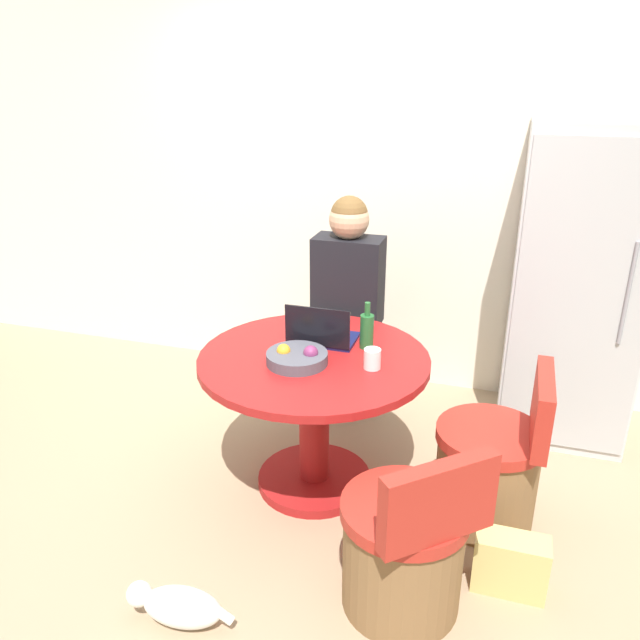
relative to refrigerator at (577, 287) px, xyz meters
The scene contains 13 objects.
ground_plane 1.96m from the refrigerator, 139.17° to the right, with size 12.00×12.00×0.00m, color #9E8466.
wall_back 1.42m from the refrigerator, 164.49° to the left, with size 7.00×0.06×2.60m.
refrigerator is the anchor object (origin of this frame).
dining_table 1.63m from the refrigerator, 141.50° to the right, with size 1.13×1.13×0.74m.
chair_right_side 1.22m from the refrigerator, 109.74° to the right, with size 0.51×0.51×0.80m.
chair_near_right_corner 1.87m from the refrigerator, 111.57° to the right, with size 0.58×0.58×0.80m.
person_seated 1.29m from the refrigerator, behind, with size 0.40×0.37×1.39m.
laptop 1.50m from the refrigerator, 146.62° to the right, with size 0.33×0.23×0.22m.
fruit_bowl 1.69m from the refrigerator, 139.92° to the right, with size 0.29×0.29×0.09m.
coffee_cup 1.40m from the refrigerator, 132.35° to the right, with size 0.08×0.08×0.10m.
bottle 1.30m from the refrigerator, 141.44° to the right, with size 0.07×0.07×0.24m.
cat 2.61m from the refrigerator, 126.46° to the right, with size 0.45×0.18×0.16m.
handbag 1.64m from the refrigerator, 99.41° to the right, with size 0.30×0.14×0.26m.
Camera 1 is at (0.92, -2.46, 2.05)m, focal length 35.00 mm.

